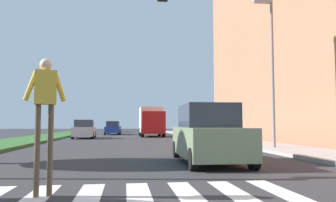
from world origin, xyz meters
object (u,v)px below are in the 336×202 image
object	(u,v)px
sedan_distant	(113,128)
street_lamp_right	(271,59)
pedestrian_performer	(45,104)
sedan_far_horizon	(114,127)
sedan_midblock	(84,130)
suv_crossing	(208,135)
truck_box_delivery	(151,121)

from	to	relation	value
sedan_distant	street_lamp_right	bearing A→B (deg)	-71.45
street_lamp_right	pedestrian_performer	distance (m)	13.17
sedan_far_horizon	sedan_midblock	bearing A→B (deg)	-94.53
suv_crossing	pedestrian_performer	bearing A→B (deg)	-131.93
sedan_midblock	sedan_distant	xyz separation A→B (m)	(2.23, 10.71, -0.01)
pedestrian_performer	suv_crossing	world-z (taller)	pedestrian_performer
suv_crossing	sedan_distant	world-z (taller)	suv_crossing
pedestrian_performer	truck_box_delivery	world-z (taller)	truck_box_delivery
pedestrian_performer	sedan_distant	bearing A→B (deg)	90.01
truck_box_delivery	suv_crossing	bearing A→B (deg)	-89.89
suv_crossing	sedan_midblock	xyz separation A→B (m)	(-6.50, 20.00, -0.15)
sedan_midblock	truck_box_delivery	world-z (taller)	truck_box_delivery
suv_crossing	street_lamp_right	bearing A→B (deg)	46.28
street_lamp_right	pedestrian_performer	bearing A→B (deg)	-132.83
sedan_midblock	street_lamp_right	bearing A→B (deg)	-54.41
pedestrian_performer	street_lamp_right	bearing A→B (deg)	47.17
sedan_distant	truck_box_delivery	distance (m)	8.05
sedan_far_horizon	truck_box_delivery	distance (m)	21.20
sedan_midblock	sedan_far_horizon	world-z (taller)	sedan_midblock
street_lamp_right	suv_crossing	world-z (taller)	street_lamp_right
sedan_midblock	pedestrian_performer	bearing A→B (deg)	-84.83
suv_crossing	sedan_far_horizon	distance (m)	44.84
street_lamp_right	sedan_midblock	size ratio (longest dim) A/B	1.70
truck_box_delivery	sedan_far_horizon	bearing A→B (deg)	102.28
truck_box_delivery	street_lamp_right	bearing A→B (deg)	-76.79
sedan_distant	truck_box_delivery	bearing A→B (deg)	-58.19
sedan_midblock	sedan_distant	size ratio (longest dim) A/B	1.00
street_lamp_right	pedestrian_performer	xyz separation A→B (m)	(-8.73, -9.42, -2.93)
pedestrian_performer	sedan_distant	world-z (taller)	pedestrian_performer
street_lamp_right	truck_box_delivery	bearing A→B (deg)	103.21
suv_crossing	truck_box_delivery	size ratio (longest dim) A/B	0.75
sedan_distant	truck_box_delivery	xyz separation A→B (m)	(4.22, -6.81, 0.86)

